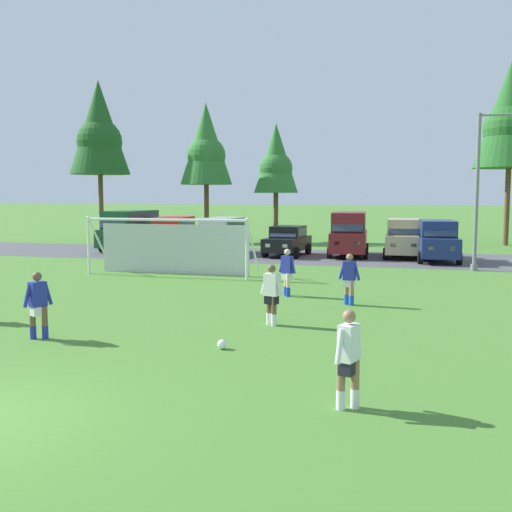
{
  "coord_description": "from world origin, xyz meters",
  "views": [
    {
      "loc": [
        6.78,
        -7.2,
        3.47
      ],
      "look_at": [
        1.77,
        10.92,
        1.56
      ],
      "focal_mm": 41.82,
      "sensor_mm": 36.0,
      "label": 1
    }
  ],
  "objects_px": {
    "street_lamp": "(481,190)",
    "player_defender_far": "(38,305)",
    "player_trailing_back": "(349,279)",
    "parked_car_slot_left": "(173,234)",
    "parked_car_slot_center_left": "(222,235)",
    "parked_car_slot_far_right": "(437,240)",
    "player_winger_right": "(348,359)",
    "player_winger_left": "(272,295)",
    "parked_car_slot_center": "(288,241)",
    "soccer_goal": "(172,245)",
    "parked_car_slot_far_left": "(130,229)",
    "parked_car_slot_right": "(404,238)",
    "player_striker_near": "(287,272)",
    "parked_car_slot_center_right": "(349,233)",
    "soccer_ball": "(222,344)"
  },
  "relations": [
    {
      "from": "soccer_ball",
      "to": "parked_car_slot_center",
      "type": "height_order",
      "value": "parked_car_slot_center"
    },
    {
      "from": "parked_car_slot_far_left",
      "to": "player_defender_far",
      "type": "bearing_deg",
      "value": -67.97
    },
    {
      "from": "soccer_goal",
      "to": "parked_car_slot_far_left",
      "type": "height_order",
      "value": "soccer_goal"
    },
    {
      "from": "soccer_goal",
      "to": "player_defender_far",
      "type": "bearing_deg",
      "value": -82.06
    },
    {
      "from": "player_winger_left",
      "to": "street_lamp",
      "type": "distance_m",
      "value": 15.51
    },
    {
      "from": "player_defender_far",
      "to": "parked_car_slot_center_left",
      "type": "height_order",
      "value": "parked_car_slot_center_left"
    },
    {
      "from": "player_striker_near",
      "to": "player_winger_right",
      "type": "relative_size",
      "value": 1.0
    },
    {
      "from": "player_trailing_back",
      "to": "soccer_goal",
      "type": "bearing_deg",
      "value": 147.36
    },
    {
      "from": "player_defender_far",
      "to": "player_trailing_back",
      "type": "xyz_separation_m",
      "value": [
        6.73,
        6.54,
        0.0
      ]
    },
    {
      "from": "street_lamp",
      "to": "player_winger_right",
      "type": "bearing_deg",
      "value": -100.69
    },
    {
      "from": "street_lamp",
      "to": "player_defender_far",
      "type": "bearing_deg",
      "value": -124.35
    },
    {
      "from": "parked_car_slot_left",
      "to": "parked_car_slot_center",
      "type": "distance_m",
      "value": 7.4
    },
    {
      "from": "player_winger_left",
      "to": "parked_car_slot_center",
      "type": "relative_size",
      "value": 0.38
    },
    {
      "from": "soccer_goal",
      "to": "player_winger_right",
      "type": "height_order",
      "value": "soccer_goal"
    },
    {
      "from": "player_striker_near",
      "to": "parked_car_slot_far_left",
      "type": "xyz_separation_m",
      "value": [
        -13.25,
        14.03,
        0.52
      ]
    },
    {
      "from": "parked_car_slot_center_left",
      "to": "parked_car_slot_center",
      "type": "xyz_separation_m",
      "value": [
        4.01,
        0.03,
        -0.24
      ]
    },
    {
      "from": "player_defender_far",
      "to": "player_winger_right",
      "type": "distance_m",
      "value": 8.28
    },
    {
      "from": "parked_car_slot_center_left",
      "to": "player_striker_near",
      "type": "bearing_deg",
      "value": -62.69
    },
    {
      "from": "parked_car_slot_center_left",
      "to": "parked_car_slot_center_right",
      "type": "relative_size",
      "value": 0.96
    },
    {
      "from": "parked_car_slot_center_left",
      "to": "street_lamp",
      "type": "relative_size",
      "value": 0.66
    },
    {
      "from": "soccer_ball",
      "to": "parked_car_slot_far_left",
      "type": "distance_m",
      "value": 25.31
    },
    {
      "from": "player_winger_right",
      "to": "player_trailing_back",
      "type": "distance_m",
      "value": 9.38
    },
    {
      "from": "soccer_goal",
      "to": "player_winger_right",
      "type": "xyz_separation_m",
      "value": [
        9.46,
        -14.7,
        -0.47
      ]
    },
    {
      "from": "soccer_goal",
      "to": "parked_car_slot_far_right",
      "type": "height_order",
      "value": "soccer_goal"
    },
    {
      "from": "player_striker_near",
      "to": "parked_car_slot_far_left",
      "type": "relative_size",
      "value": 0.33
    },
    {
      "from": "soccer_goal",
      "to": "player_defender_far",
      "type": "relative_size",
      "value": 4.54
    },
    {
      "from": "parked_car_slot_center",
      "to": "parked_car_slot_center_right",
      "type": "xyz_separation_m",
      "value": [
        3.43,
        0.79,
        0.47
      ]
    },
    {
      "from": "player_trailing_back",
      "to": "parked_car_slot_far_left",
      "type": "distance_m",
      "value": 21.7
    },
    {
      "from": "player_striker_near",
      "to": "street_lamp",
      "type": "relative_size",
      "value": 0.23
    },
    {
      "from": "street_lamp",
      "to": "parked_car_slot_far_left",
      "type": "bearing_deg",
      "value": 166.44
    },
    {
      "from": "soccer_ball",
      "to": "parked_car_slot_far_right",
      "type": "height_order",
      "value": "parked_car_slot_far_right"
    },
    {
      "from": "parked_car_slot_center_left",
      "to": "parked_car_slot_far_right",
      "type": "height_order",
      "value": "same"
    },
    {
      "from": "parked_car_slot_center_right",
      "to": "soccer_ball",
      "type": "bearing_deg",
      "value": -90.86
    },
    {
      "from": "parked_car_slot_left",
      "to": "parked_car_slot_far_right",
      "type": "relative_size",
      "value": 0.99
    },
    {
      "from": "player_trailing_back",
      "to": "parked_car_slot_left",
      "type": "distance_m",
      "value": 19.81
    },
    {
      "from": "player_striker_near",
      "to": "street_lamp",
      "type": "bearing_deg",
      "value": 52.45
    },
    {
      "from": "player_winger_right",
      "to": "player_trailing_back",
      "type": "relative_size",
      "value": 1.0
    },
    {
      "from": "parked_car_slot_left",
      "to": "street_lamp",
      "type": "xyz_separation_m",
      "value": [
        17.37,
        -4.99,
        2.61
      ]
    },
    {
      "from": "soccer_goal",
      "to": "parked_car_slot_center_right",
      "type": "bearing_deg",
      "value": 56.88
    },
    {
      "from": "soccer_goal",
      "to": "player_winger_left",
      "type": "bearing_deg",
      "value": -52.95
    },
    {
      "from": "soccer_goal",
      "to": "player_winger_right",
      "type": "distance_m",
      "value": 17.48
    },
    {
      "from": "player_defender_far",
      "to": "parked_car_slot_center",
      "type": "relative_size",
      "value": 0.38
    },
    {
      "from": "soccer_goal",
      "to": "parked_car_slot_far_right",
      "type": "distance_m",
      "value": 14.3
    },
    {
      "from": "player_striker_near",
      "to": "soccer_ball",
      "type": "bearing_deg",
      "value": -88.97
    },
    {
      "from": "soccer_ball",
      "to": "parked_car_slot_far_right",
      "type": "relative_size",
      "value": 0.05
    },
    {
      "from": "player_trailing_back",
      "to": "parked_car_slot_center",
      "type": "relative_size",
      "value": 0.38
    },
    {
      "from": "parked_car_slot_left",
      "to": "street_lamp",
      "type": "distance_m",
      "value": 18.26
    },
    {
      "from": "soccer_ball",
      "to": "player_winger_left",
      "type": "distance_m",
      "value": 2.87
    },
    {
      "from": "parked_car_slot_far_left",
      "to": "parked_car_slot_right",
      "type": "height_order",
      "value": "parked_car_slot_far_left"
    },
    {
      "from": "parked_car_slot_center_left",
      "to": "parked_car_slot_right",
      "type": "distance_m",
      "value": 10.54
    }
  ]
}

